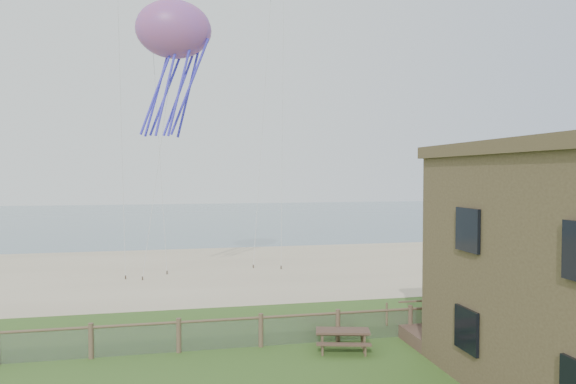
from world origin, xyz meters
The scene contains 5 objects.
sand_beach centered at (0.00, 22.00, 0.00)m, with size 72.00×20.00×0.02m, color tan.
ocean centered at (0.00, 66.00, 0.00)m, with size 160.00×68.00×0.02m, color slate.
chainlink_fence centered at (0.00, 6.00, 0.55)m, with size 36.20×0.20×1.25m, color brown, non-canonical shape.
picnic_table centered at (2.87, 5.00, 0.41)m, with size 1.95×1.47×0.82m, color brown, non-canonical shape.
octopus_kite centered at (-3.22, 16.32, 12.37)m, with size 3.83×2.70×7.88m, color #FF5E28, non-canonical shape.
Camera 1 is at (-2.88, -12.75, 6.45)m, focal length 32.00 mm.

